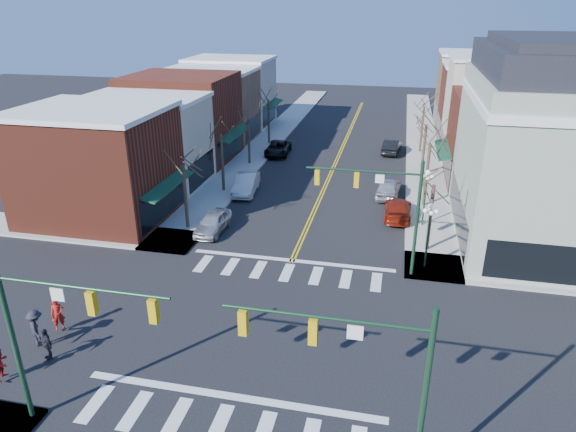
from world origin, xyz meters
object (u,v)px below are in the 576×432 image
Objects in this scene: pedestrian_dark_b at (36,328)px; car_left_far at (278,148)px; car_right_mid at (388,187)px; pedestrian_red_a at (58,314)px; lamppost_corner at (429,225)px; pedestrian_dark_a at (47,344)px; car_right_near at (398,209)px; pedestrian_red_b at (1,363)px; car_left_near at (213,222)px; car_left_mid at (246,184)px; car_right_far at (392,146)px; lamppost_midblock at (426,188)px; victorian_corner at (565,146)px.

car_left_far is at bearing -49.31° from pedestrian_dark_b.
car_right_mid is 27.49m from pedestrian_red_a.
lamppost_corner is 21.39m from pedestrian_dark_a.
car_right_near is 3.03× the size of pedestrian_dark_a.
lamppost_corner is 0.86× the size of car_left_far.
pedestrian_red_b is 0.98× the size of pedestrian_dark_a.
car_left_near is 2.23× the size of pedestrian_dark_b.
car_right_mid reaches higher than car_left_near.
car_left_mid is 23.35m from pedestrian_dark_a.
car_right_far is at bearing 11.33° from car_left_far.
lamppost_midblock reaches higher than pedestrian_dark_b.
pedestrian_dark_a is at bearing -143.74° from victorian_corner.
lamppost_midblock is at bearing 17.71° from car_left_near.
car_left_near is 15.26m from pedestrian_dark_a.
lamppost_corner is at bearing -59.49° from pedestrian_red_b.
lamppost_corner reaches higher than pedestrian_dark_a.
car_left_near is 0.88× the size of car_right_near.
victorian_corner is at bearing 170.23° from car_right_near.
car_left_mid is 12.05m from car_right_mid.
lamppost_midblock is 1.03× the size of car_left_near.
car_right_near is (12.80, -2.76, -0.10)m from car_left_mid.
lamppost_midblock is at bearing -21.51° from car_left_mid.
car_right_near is (12.80, -14.68, -0.00)m from car_left_far.
car_left_far is 1.10× the size of car_right_far.
car_left_mid is 3.12× the size of pedestrian_red_b.
pedestrian_red_b is (-18.20, -14.25, -2.03)m from lamppost_corner.
pedestrian_red_b is 0.82× the size of pedestrian_dark_b.
pedestrian_red_a is at bearing 60.25° from car_right_mid.
lamppost_midblock is 2.51× the size of pedestrian_red_a.
car_right_near is at bearing 24.88° from car_left_near.
car_left_mid is at bearing 116.29° from pedestrian_dark_a.
pedestrian_dark_b is (-18.20, -18.38, -1.87)m from lamppost_midblock.
pedestrian_red_b is at bearing 136.67° from pedestrian_dark_b.
victorian_corner reaches higher than lamppost_midblock.
pedestrian_dark_a is (-15.33, -20.45, 0.25)m from car_right_near.
pedestrian_dark_a is at bearing -169.14° from pedestrian_dark_b.
car_right_far is at bearing 101.92° from pedestrian_dark_a.
lamppost_midblock is at bearing 105.28° from car_right_far.
car_left_mid is 1.06× the size of car_right_far.
car_left_mid is (-14.60, 4.06, -2.16)m from lamppost_midblock.
car_right_mid is 28.82m from pedestrian_dark_a.
car_left_near is 17.03m from pedestrian_red_b.
car_left_far is (0.00, 20.08, -0.02)m from car_left_near.
lamppost_midblock reaches higher than pedestrian_red_b.
pedestrian_red_a is (-3.41, -33.01, 0.31)m from car_left_far.
pedestrian_red_b is (-18.20, -20.75, -2.03)m from lamppost_midblock.
lamppost_corner is 2.29× the size of pedestrian_dark_b.
car_right_near is at bearing -83.14° from pedestrian_dark_b.
lamppost_corner is 20.96m from pedestrian_red_a.
lamppost_corner is 2.78× the size of pedestrian_red_b.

